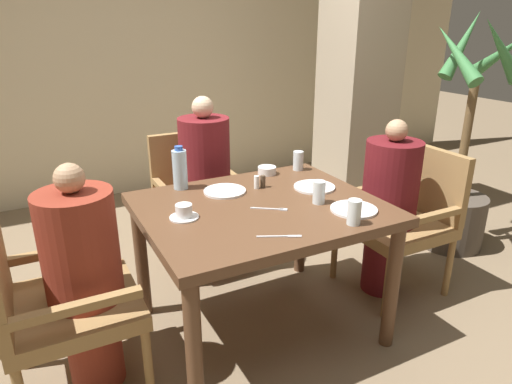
# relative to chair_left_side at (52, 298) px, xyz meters

# --- Properties ---
(ground_plane) EXTENTS (16.00, 16.00, 0.00)m
(ground_plane) POSITION_rel_chair_left_side_xyz_m (1.00, 0.00, -0.49)
(ground_plane) COLOR #7A664C
(wall_back) EXTENTS (8.00, 0.06, 2.80)m
(wall_back) POSITION_rel_chair_left_side_xyz_m (1.00, 2.51, 0.91)
(wall_back) COLOR beige
(wall_back) RESTS_ON ground_plane
(pillar_stone) EXTENTS (0.50, 0.50, 2.70)m
(pillar_stone) POSITION_rel_chair_left_side_xyz_m (2.52, 1.16, 0.86)
(pillar_stone) COLOR tan
(pillar_stone) RESTS_ON ground_plane
(dining_table) EXTENTS (1.17, 0.97, 0.73)m
(dining_table) POSITION_rel_chair_left_side_xyz_m (1.00, 0.00, 0.15)
(dining_table) COLOR brown
(dining_table) RESTS_ON ground_plane
(chair_left_side) EXTENTS (0.55, 0.55, 0.88)m
(chair_left_side) POSITION_rel_chair_left_side_xyz_m (0.00, 0.00, 0.00)
(chair_left_side) COLOR olive
(chair_left_side) RESTS_ON ground_plane
(diner_in_left_chair) EXTENTS (0.32, 0.32, 1.06)m
(diner_in_left_chair) POSITION_rel_chair_left_side_xyz_m (0.14, 0.00, 0.06)
(diner_in_left_chair) COLOR maroon
(diner_in_left_chair) RESTS_ON ground_plane
(chair_far_side) EXTENTS (0.55, 0.55, 0.88)m
(chair_far_side) POSITION_rel_chair_left_side_xyz_m (1.00, 0.90, 0.00)
(chair_far_side) COLOR olive
(chair_far_side) RESTS_ON ground_plane
(diner_in_far_chair) EXTENTS (0.32, 0.32, 1.16)m
(diner_in_far_chair) POSITION_rel_chair_left_side_xyz_m (1.00, 0.76, 0.11)
(diner_in_far_chair) COLOR maroon
(diner_in_far_chair) RESTS_ON ground_plane
(chair_right_side) EXTENTS (0.55, 0.55, 0.88)m
(chair_right_side) POSITION_rel_chair_left_side_xyz_m (1.99, 0.00, 0.00)
(chair_right_side) COLOR olive
(chair_right_side) RESTS_ON ground_plane
(diner_in_right_chair) EXTENTS (0.32, 0.32, 1.08)m
(diner_in_right_chair) POSITION_rel_chair_left_side_xyz_m (1.85, 0.00, 0.07)
(diner_in_right_chair) COLOR #5B1419
(diner_in_right_chair) RESTS_ON ground_plane
(potted_palm) EXTENTS (0.52, 0.49, 1.67)m
(potted_palm) POSITION_rel_chair_left_side_xyz_m (2.73, 0.23, -0.04)
(potted_palm) COLOR #4C4238
(potted_palm) RESTS_ON ground_plane
(plate_main_left) EXTENTS (0.22, 0.22, 0.01)m
(plate_main_left) POSITION_rel_chair_left_side_xyz_m (0.91, 0.24, 0.25)
(plate_main_left) COLOR white
(plate_main_left) RESTS_ON dining_table
(plate_main_right) EXTENTS (0.22, 0.22, 0.01)m
(plate_main_right) POSITION_rel_chair_left_side_xyz_m (1.36, -0.27, 0.25)
(plate_main_right) COLOR white
(plate_main_right) RESTS_ON dining_table
(plate_dessert_center) EXTENTS (0.22, 0.22, 0.01)m
(plate_dessert_center) POSITION_rel_chair_left_side_xyz_m (1.37, 0.07, 0.25)
(plate_dessert_center) COLOR white
(plate_dessert_center) RESTS_ON dining_table
(teacup_with_saucer) EXTENTS (0.14, 0.14, 0.07)m
(teacup_with_saucer) POSITION_rel_chair_left_side_xyz_m (0.61, 0.02, 0.27)
(teacup_with_saucer) COLOR white
(teacup_with_saucer) RESTS_ON dining_table
(bowl_small) EXTENTS (0.11, 0.11, 0.04)m
(bowl_small) POSITION_rel_chair_left_side_xyz_m (1.25, 0.41, 0.26)
(bowl_small) COLOR white
(bowl_small) RESTS_ON dining_table
(water_bottle) EXTENTS (0.08, 0.08, 0.24)m
(water_bottle) POSITION_rel_chair_left_side_xyz_m (0.72, 0.40, 0.35)
(water_bottle) COLOR silver
(water_bottle) RESTS_ON dining_table
(glass_tall_near) EXTENTS (0.06, 0.06, 0.12)m
(glass_tall_near) POSITION_rel_chair_left_side_xyz_m (1.46, 0.39, 0.30)
(glass_tall_near) COLOR silver
(glass_tall_near) RESTS_ON dining_table
(glass_tall_mid) EXTENTS (0.06, 0.06, 0.12)m
(glass_tall_mid) POSITION_rel_chair_left_side_xyz_m (1.26, -0.40, 0.30)
(glass_tall_mid) COLOR silver
(glass_tall_mid) RESTS_ON dining_table
(glass_tall_far) EXTENTS (0.06, 0.06, 0.12)m
(glass_tall_far) POSITION_rel_chair_left_side_xyz_m (1.26, -0.12, 0.30)
(glass_tall_far) COLOR silver
(glass_tall_far) RESTS_ON dining_table
(salt_shaker) EXTENTS (0.03, 0.03, 0.07)m
(salt_shaker) POSITION_rel_chair_left_side_xyz_m (1.09, 0.21, 0.28)
(salt_shaker) COLOR white
(salt_shaker) RESTS_ON dining_table
(pepper_shaker) EXTENTS (0.03, 0.03, 0.07)m
(pepper_shaker) POSITION_rel_chair_left_side_xyz_m (1.12, 0.21, 0.28)
(pepper_shaker) COLOR #4C3D2D
(pepper_shaker) RESTS_ON dining_table
(fork_beside_plate) EXTENTS (0.16, 0.12, 0.00)m
(fork_beside_plate) POSITION_rel_chair_left_side_xyz_m (1.02, -0.08, 0.24)
(fork_beside_plate) COLOR silver
(fork_beside_plate) RESTS_ON dining_table
(knife_beside_plate) EXTENTS (0.18, 0.09, 0.00)m
(knife_beside_plate) POSITION_rel_chair_left_side_xyz_m (0.91, -0.36, 0.24)
(knife_beside_plate) COLOR silver
(knife_beside_plate) RESTS_ON dining_table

